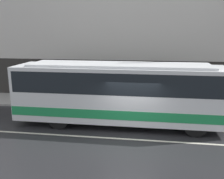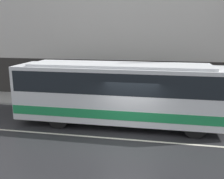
# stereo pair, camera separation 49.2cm
# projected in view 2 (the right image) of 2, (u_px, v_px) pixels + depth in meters

# --- Properties ---
(ground_plane) EXTENTS (60.00, 60.00, 0.00)m
(ground_plane) POSITION_uv_depth(u_px,v_px,m) (129.00, 140.00, 11.25)
(ground_plane) COLOR #262628
(sidewalk) EXTENTS (60.00, 2.86, 0.13)m
(sidewalk) POSITION_uv_depth(u_px,v_px,m) (139.00, 105.00, 16.43)
(sidewalk) COLOR #A09E99
(sidewalk) RESTS_ON ground_plane
(building_facade) EXTENTS (60.00, 0.35, 11.94)m
(building_facade) POSITION_uv_depth(u_px,v_px,m) (143.00, 16.00, 16.63)
(building_facade) COLOR silver
(building_facade) RESTS_ON ground_plane
(lane_stripe) EXTENTS (54.00, 0.14, 0.01)m
(lane_stripe) POSITION_uv_depth(u_px,v_px,m) (129.00, 140.00, 11.25)
(lane_stripe) COLOR beige
(lane_stripe) RESTS_ON ground_plane
(transit_bus) EXTENTS (10.60, 2.57, 3.19)m
(transit_bus) POSITION_uv_depth(u_px,v_px,m) (119.00, 91.00, 12.79)
(transit_bus) COLOR white
(transit_bus) RESTS_ON ground_plane
(pedestrian_waiting) EXTENTS (0.36, 0.36, 1.61)m
(pedestrian_waiting) POSITION_uv_depth(u_px,v_px,m) (92.00, 89.00, 17.15)
(pedestrian_waiting) COLOR #333338
(pedestrian_waiting) RESTS_ON sidewalk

